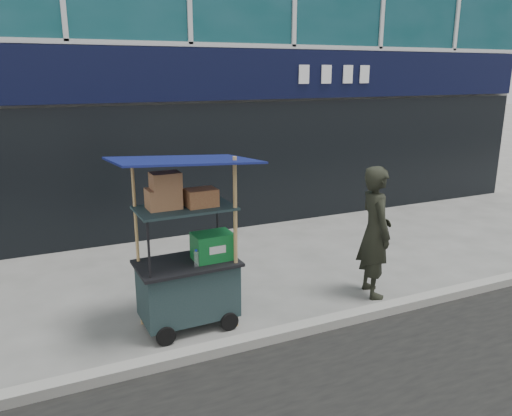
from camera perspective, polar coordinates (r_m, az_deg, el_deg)
name	(u,v)px	position (r m, az deg, el deg)	size (l,w,h in m)	color
ground	(297,325)	(6.18, 4.75, -13.17)	(80.00, 80.00, 0.00)	#63635E
curb	(306,328)	(6.00, 5.72, -13.48)	(80.00, 0.18, 0.12)	gray
vendor_cart	(189,268)	(5.91, -7.71, -6.79)	(1.58, 1.14, 2.09)	#1C2E2F
vendor_man	(375,232)	(6.82, 13.45, -2.66)	(0.65, 0.43, 1.78)	black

